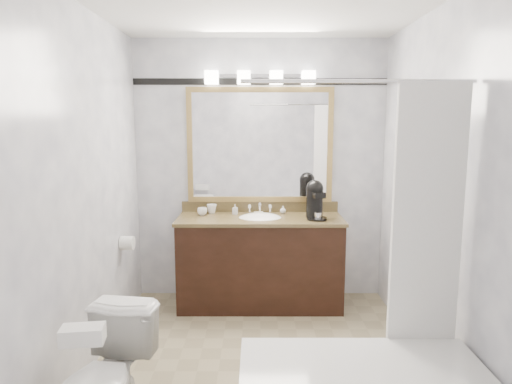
{
  "coord_description": "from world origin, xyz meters",
  "views": [
    {
      "loc": [
        -0.03,
        -3.12,
        1.73
      ],
      "look_at": [
        -0.04,
        0.35,
        1.19
      ],
      "focal_mm": 32.0,
      "sensor_mm": 36.0,
      "label": 1
    }
  ],
  "objects": [
    {
      "name": "cup_right",
      "position": [
        -0.46,
        1.2,
        0.89
      ],
      "size": [
        0.1,
        0.1,
        0.09
      ],
      "primitive_type": "imported",
      "rotation": [
        0.0,
        0.0,
        -0.11
      ],
      "color": "white",
      "rests_on": "vanity"
    },
    {
      "name": "accent_stripe",
      "position": [
        0.0,
        1.29,
        2.1
      ],
      "size": [
        2.4,
        0.01,
        0.06
      ],
      "primitive_type": "cube",
      "color": "black",
      "rests_on": "room"
    },
    {
      "name": "vanity",
      "position": [
        0.0,
        1.02,
        0.44
      ],
      "size": [
        1.53,
        0.58,
        0.97
      ],
      "color": "black",
      "rests_on": "ground"
    },
    {
      "name": "soap_bottle_b",
      "position": [
        0.22,
        1.2,
        0.89
      ],
      "size": [
        0.07,
        0.07,
        0.07
      ],
      "primitive_type": "imported",
      "rotation": [
        0.0,
        0.0,
        0.39
      ],
      "color": "white",
      "rests_on": "vanity"
    },
    {
      "name": "cup_left",
      "position": [
        -0.55,
        1.11,
        0.89
      ],
      "size": [
        0.1,
        0.1,
        0.07
      ],
      "primitive_type": "imported",
      "rotation": [
        0.0,
        0.0,
        0.09
      ],
      "color": "white",
      "rests_on": "vanity"
    },
    {
      "name": "room",
      "position": [
        0.0,
        0.0,
        1.25
      ],
      "size": [
        2.42,
        2.62,
        2.52
      ],
      "color": "#988B67",
      "rests_on": "ground"
    },
    {
      "name": "soap_bar",
      "position": [
        -0.01,
        1.13,
        0.86
      ],
      "size": [
        0.09,
        0.07,
        0.03
      ],
      "primitive_type": "cube",
      "rotation": [
        0.0,
        0.0,
        0.23
      ],
      "color": "beige",
      "rests_on": "vanity"
    },
    {
      "name": "toilet",
      "position": [
        -0.85,
        -0.88,
        0.35
      ],
      "size": [
        0.49,
        0.74,
        0.71
      ],
      "primitive_type": "imported",
      "rotation": [
        0.0,
        0.0,
        -0.15
      ],
      "color": "white",
      "rests_on": "ground"
    },
    {
      "name": "tp_roll",
      "position": [
        -1.14,
        0.66,
        0.7
      ],
      "size": [
        0.11,
        0.12,
        0.12
      ],
      "primitive_type": "cylinder",
      "rotation": [
        0.0,
        1.57,
        0.0
      ],
      "color": "white",
      "rests_on": "room"
    },
    {
      "name": "mirror",
      "position": [
        0.0,
        1.28,
        1.5
      ],
      "size": [
        1.4,
        0.04,
        1.1
      ],
      "color": "#AC8C4D",
      "rests_on": "room"
    },
    {
      "name": "coffee_maker",
      "position": [
        0.5,
        0.96,
        1.03
      ],
      "size": [
        0.19,
        0.23,
        0.35
      ],
      "rotation": [
        0.0,
        0.0,
        0.29
      ],
      "color": "black",
      "rests_on": "vanity"
    },
    {
      "name": "soap_bottle_a",
      "position": [
        -0.24,
        1.15,
        0.9
      ],
      "size": [
        0.05,
        0.05,
        0.1
      ],
      "primitive_type": "imported",
      "rotation": [
        0.0,
        0.0,
        -0.26
      ],
      "color": "white",
      "rests_on": "vanity"
    },
    {
      "name": "tissue_box",
      "position": [
        -0.85,
        -1.12,
        0.75
      ],
      "size": [
        0.21,
        0.13,
        0.08
      ],
      "primitive_type": "cube",
      "rotation": [
        0.0,
        0.0,
        0.13
      ],
      "color": "white",
      "rests_on": "toilet"
    },
    {
      "name": "vanity_light_bar",
      "position": [
        0.0,
        1.23,
        2.13
      ],
      "size": [
        1.02,
        0.14,
        0.12
      ],
      "color": "silver",
      "rests_on": "room"
    }
  ]
}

